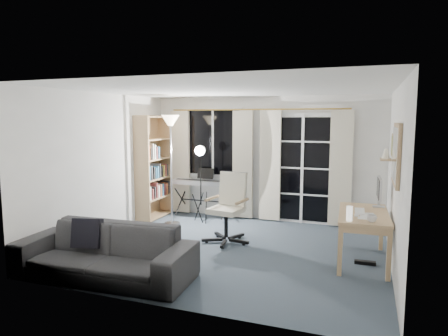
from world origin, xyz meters
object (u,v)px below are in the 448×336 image
Objects in this scene: keyboard_piano at (204,183)px; office_chair at (230,201)px; mug at (372,218)px; torchiere_lamp at (171,137)px; bookshelf at (152,170)px; sofa at (104,244)px; studio_light at (200,159)px; monitor at (379,189)px; desk at (363,219)px.

office_chair reaches higher than keyboard_piano.
keyboard_piano is 3.75m from mug.
keyboard_piano is (0.35, 0.71, -0.94)m from torchiere_lamp.
bookshelf is 17.92× the size of mug.
office_chair reaches higher than sofa.
office_chair reaches higher than mug.
studio_light is (1.08, -0.07, 0.25)m from bookshelf.
sofa is (-3.21, -2.14, -0.52)m from monitor.
bookshelf is at bearing 159.43° from studio_light.
studio_light reaches higher than keyboard_piano.
keyboard_piano is at bearing 158.48° from monitor.
desk is (4.01, -1.22, -0.36)m from bookshelf.
bookshelf is at bearing 106.12° from sofa.
desk is at bearing -26.69° from keyboard_piano.
keyboard_piano is 11.19× the size of mug.
office_chair is 2.23m from sofa.
torchiere_lamp is 4.08× the size of monitor.
torchiere_lamp is 0.69m from studio_light.
monitor is 3.89m from sofa.
desk is 3.45m from sofa.
studio_light is at bearing -74.56° from keyboard_piano.
torchiere_lamp is at bearing 166.45° from office_chair.
torchiere_lamp reaches higher than office_chair.
desk is 0.59× the size of sofa.
bookshelf is 4.27m from monitor.
office_chair is 0.84× the size of desk.
keyboard_piano is at bearing 64.10° from torchiere_lamp.
bookshelf is 1.06m from keyboard_piano.
torchiere_lamp is 2.83m from sofa.
studio_light reaches higher than desk.
desk is (2.93, -1.15, -0.61)m from studio_light.
bookshelf is 4.20m from desk.
monitor is at bearing 63.80° from desk.
keyboard_piano is 3.41m from desk.
desk is at bearing -16.97° from bookshelf.
keyboard_piano is 0.84× the size of studio_light.
monitor is (2.25, 0.14, 0.30)m from office_chair.
keyboard_piano reaches higher than desk.
torchiere_lamp is 1.83× the size of office_chair.
monitor is at bearing 11.93° from office_chair.
keyboard_piano is at bearing 136.72° from office_chair.
office_chair is at bearing -60.78° from studio_light.
monitor is at bearing 30.87° from sofa.
desk is at bearing -14.06° from torchiere_lamp.
keyboard_piano is (0.97, 0.34, -0.27)m from bookshelf.
torchiere_lamp is at bearing 171.08° from monitor.
keyboard_piano is at bearing 87.93° from studio_light.
torchiere_lamp reaches higher than keyboard_piano.
mug is (2.15, -0.81, 0.10)m from office_chair.
bookshelf is 1.60× the size of keyboard_piano.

